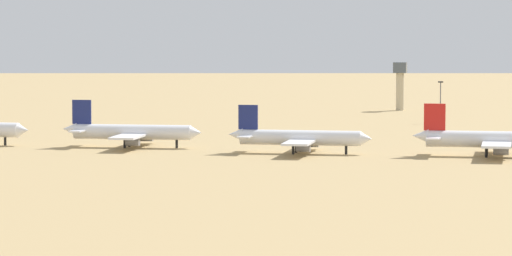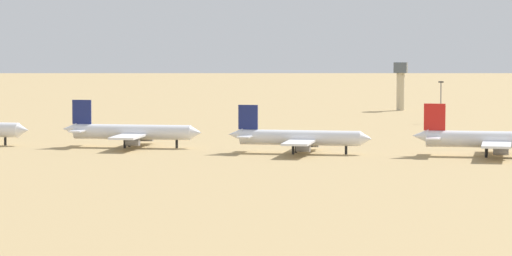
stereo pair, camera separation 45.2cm
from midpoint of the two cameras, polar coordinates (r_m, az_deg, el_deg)
The scene contains 6 objects.
ground at distance 380.36m, azimuth 1.95°, elevation -0.88°, with size 4000.00×4000.00×0.00m, color tan.
parked_jet_navy_2 at distance 387.18m, azimuth -5.18°, elevation -0.17°, with size 39.72×33.33×13.13m.
parked_jet_navy_3 at distance 367.46m, azimuth 1.73°, elevation -0.40°, with size 38.47×32.18×12.75m.
parked_jet_red_4 at distance 363.46m, azimuth 9.58°, elevation -0.47°, with size 41.03×34.35×13.59m.
control_tower at distance 559.31m, azimuth 5.89°, elevation 1.91°, with size 5.20×5.20×19.29m.
light_pole_west at distance 489.63m, azimuth 7.54°, elevation 1.20°, with size 1.80×0.50×14.48m.
Camera 1 is at (62.89, -373.63, 33.52)m, focal length 97.70 mm.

